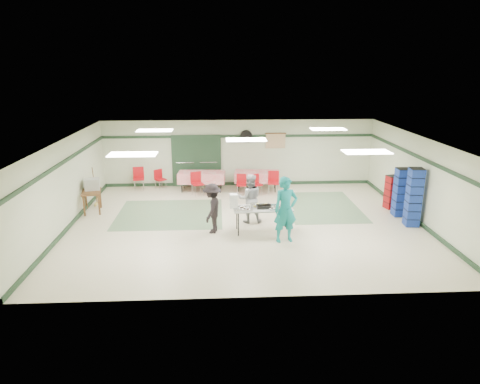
{
  "coord_description": "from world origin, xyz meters",
  "views": [
    {
      "loc": [
        -0.85,
        -12.71,
        4.88
      ],
      "look_at": [
        -0.2,
        -0.3,
        1.13
      ],
      "focal_mm": 32.0,
      "sensor_mm": 36.0,
      "label": 1
    }
  ],
  "objects_px": {
    "volunteer_teal": "(286,210)",
    "office_printer": "(92,184)",
    "crate_stack_blue_b": "(414,197)",
    "crate_stack_blue_a": "(401,192)",
    "chair_c": "(273,180)",
    "printer_table": "(92,194)",
    "chair_b": "(241,182)",
    "broom": "(95,186)",
    "dining_table_a": "(257,176)",
    "crate_stack_red": "(391,192)",
    "volunteer_dark": "(212,208)",
    "chair_d": "(197,181)",
    "dining_table_b": "(202,177)",
    "chair_a": "(256,182)",
    "chair_loose_b": "(139,176)",
    "chair_loose_a": "(159,177)",
    "volunteer_grey": "(250,198)",
    "serving_table": "(263,209)"
  },
  "relations": [
    {
      "from": "volunteer_teal",
      "to": "crate_stack_blue_b",
      "type": "distance_m",
      "value": 4.25
    },
    {
      "from": "dining_table_b",
      "to": "printer_table",
      "type": "xyz_separation_m",
      "value": [
        -3.64,
        -2.35,
        0.07
      ]
    },
    {
      "from": "chair_a",
      "to": "crate_stack_blue_b",
      "type": "xyz_separation_m",
      "value": [
        4.57,
        -3.61,
        0.45
      ]
    },
    {
      "from": "crate_stack_blue_a",
      "to": "chair_c",
      "type": "bearing_deg",
      "value": 145.1
    },
    {
      "from": "volunteer_teal",
      "to": "dining_table_a",
      "type": "relative_size",
      "value": 1.04
    },
    {
      "from": "crate_stack_blue_a",
      "to": "chair_loose_b",
      "type": "bearing_deg",
      "value": 158.85
    },
    {
      "from": "volunteer_grey",
      "to": "chair_b",
      "type": "height_order",
      "value": "volunteer_grey"
    },
    {
      "from": "chair_loose_a",
      "to": "chair_b",
      "type": "bearing_deg",
      "value": -55.53
    },
    {
      "from": "serving_table",
      "to": "printer_table",
      "type": "distance_m",
      "value": 5.99
    },
    {
      "from": "chair_a",
      "to": "crate_stack_red",
      "type": "xyz_separation_m",
      "value": [
        4.57,
        -1.93,
        0.11
      ]
    },
    {
      "from": "volunteer_teal",
      "to": "chair_d",
      "type": "relative_size",
      "value": 2.1
    },
    {
      "from": "chair_loose_b",
      "to": "crate_stack_red",
      "type": "xyz_separation_m",
      "value": [
        9.18,
        -2.8,
        0.03
      ]
    },
    {
      "from": "volunteer_dark",
      "to": "chair_b",
      "type": "relative_size",
      "value": 1.89
    },
    {
      "from": "broom",
      "to": "dining_table_a",
      "type": "bearing_deg",
      "value": 23.87
    },
    {
      "from": "crate_stack_blue_a",
      "to": "volunteer_dark",
      "type": "bearing_deg",
      "value": -169.64
    },
    {
      "from": "volunteer_grey",
      "to": "broom",
      "type": "xyz_separation_m",
      "value": [
        -5.36,
        1.96,
        -0.07
      ]
    },
    {
      "from": "chair_b",
      "to": "chair_loose_a",
      "type": "height_order",
      "value": "chair_b"
    },
    {
      "from": "crate_stack_blue_a",
      "to": "broom",
      "type": "xyz_separation_m",
      "value": [
        -10.38,
        1.63,
        -0.09
      ]
    },
    {
      "from": "chair_a",
      "to": "chair_c",
      "type": "distance_m",
      "value": 0.7
    },
    {
      "from": "printer_table",
      "to": "chair_b",
      "type": "bearing_deg",
      "value": 7.59
    },
    {
      "from": "volunteer_teal",
      "to": "office_printer",
      "type": "xyz_separation_m",
      "value": [
        -6.17,
        3.01,
        -0.01
      ]
    },
    {
      "from": "chair_d",
      "to": "broom",
      "type": "distance_m",
      "value": 3.71
    },
    {
      "from": "dining_table_a",
      "to": "crate_stack_red",
      "type": "relative_size",
      "value": 1.54
    },
    {
      "from": "chair_d",
      "to": "crate_stack_blue_a",
      "type": "xyz_separation_m",
      "value": [
        6.83,
        -2.7,
        0.26
      ]
    },
    {
      "from": "dining_table_a",
      "to": "crate_stack_blue_a",
      "type": "distance_m",
      "value": 5.54
    },
    {
      "from": "crate_stack_blue_a",
      "to": "dining_table_b",
      "type": "bearing_deg",
      "value": 153.9
    },
    {
      "from": "chair_a",
      "to": "chair_b",
      "type": "xyz_separation_m",
      "value": [
        -0.55,
        0.01,
        0.01
      ]
    },
    {
      "from": "dining_table_a",
      "to": "chair_loose_a",
      "type": "relative_size",
      "value": 2.28
    },
    {
      "from": "chair_loose_a",
      "to": "printer_table",
      "type": "bearing_deg",
      "value": -165.12
    },
    {
      "from": "chair_b",
      "to": "chair_d",
      "type": "relative_size",
      "value": 0.88
    },
    {
      "from": "crate_stack_red",
      "to": "dining_table_a",
      "type": "bearing_deg",
      "value": 150.64
    },
    {
      "from": "volunteer_teal",
      "to": "volunteer_grey",
      "type": "bearing_deg",
      "value": 107.31
    },
    {
      "from": "chair_d",
      "to": "broom",
      "type": "relative_size",
      "value": 0.65
    },
    {
      "from": "chair_loose_b",
      "to": "crate_stack_red",
      "type": "height_order",
      "value": "crate_stack_red"
    },
    {
      "from": "volunteer_grey",
      "to": "broom",
      "type": "height_order",
      "value": "volunteer_grey"
    },
    {
      "from": "chair_b",
      "to": "dining_table_b",
      "type": "bearing_deg",
      "value": 162.4
    },
    {
      "from": "chair_c",
      "to": "chair_loose_a",
      "type": "bearing_deg",
      "value": 175.91
    },
    {
      "from": "crate_stack_blue_b",
      "to": "chair_loose_b",
      "type": "bearing_deg",
      "value": 154.03
    },
    {
      "from": "chair_d",
      "to": "printer_table",
      "type": "bearing_deg",
      "value": -175.4
    },
    {
      "from": "volunteer_grey",
      "to": "dining_table_a",
      "type": "bearing_deg",
      "value": -100.07
    },
    {
      "from": "chair_d",
      "to": "crate_stack_red",
      "type": "relative_size",
      "value": 0.77
    },
    {
      "from": "volunteer_grey",
      "to": "crate_stack_red",
      "type": "distance_m",
      "value": 5.14
    },
    {
      "from": "chair_c",
      "to": "chair_loose_a",
      "type": "distance_m",
      "value": 4.59
    },
    {
      "from": "crate_stack_red",
      "to": "broom",
      "type": "bearing_deg",
      "value": 175.18
    },
    {
      "from": "serving_table",
      "to": "chair_b",
      "type": "distance_m",
      "value": 3.89
    },
    {
      "from": "printer_table",
      "to": "volunteer_dark",
      "type": "bearing_deg",
      "value": -37.85
    },
    {
      "from": "broom",
      "to": "crate_stack_blue_b",
      "type": "bearing_deg",
      "value": -5.39
    },
    {
      "from": "volunteer_grey",
      "to": "crate_stack_blue_a",
      "type": "bearing_deg",
      "value": -177.56
    },
    {
      "from": "chair_loose_b",
      "to": "printer_table",
      "type": "distance_m",
      "value": 2.86
    },
    {
      "from": "chair_loose_b",
      "to": "office_printer",
      "type": "relative_size",
      "value": 1.9
    }
  ]
}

